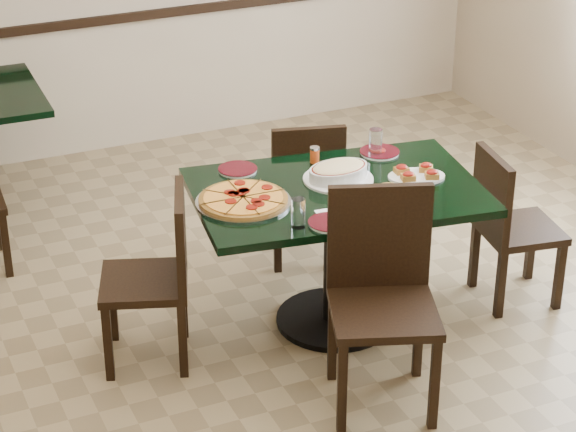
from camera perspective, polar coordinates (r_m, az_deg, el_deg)
name	(u,v)px	position (r m, az deg, el deg)	size (l,w,h in m)	color
floor	(309,340)	(5.58, 1.08, -6.31)	(5.50, 5.50, 0.00)	olive
main_table	(336,222)	(5.45, 2.46, -0.31)	(1.48, 1.06, 0.75)	black
chair_far	(305,185)	(6.06, 0.88, 1.58)	(0.48, 0.48, 0.84)	black
chair_near	(381,285)	(4.95, 4.77, -3.51)	(0.59, 0.59, 0.99)	black
chair_right	(507,221)	(5.81, 11.08, -0.23)	(0.44, 0.44, 0.83)	black
chair_left	(160,269)	(5.24, -6.50, -2.70)	(0.51, 0.51, 0.86)	black
pepperoni_pizza	(243,200)	(5.21, -2.29, 0.83)	(0.45, 0.45, 0.04)	#B6B6BD
lasagna_casserole	(338,172)	(5.43, 2.57, 2.26)	(0.34, 0.34, 0.09)	silver
bread_basket	(383,194)	(5.23, 4.85, 1.10)	(0.24, 0.18, 0.09)	brown
bruschetta_platter	(417,174)	(5.49, 6.55, 2.15)	(0.32, 0.26, 0.05)	silver
side_plate_near	(330,223)	(5.02, 2.13, -0.35)	(0.20, 0.20, 0.02)	silver
side_plate_far_r	(380,152)	(5.76, 4.68, 3.26)	(0.20, 0.20, 0.03)	silver
side_plate_far_l	(238,169)	(5.55, -2.57, 2.38)	(0.19, 0.19, 0.02)	silver
napkin_setting	(337,216)	(5.10, 2.53, 0.02)	(0.18, 0.18, 0.01)	white
water_glass_a	(376,143)	(5.71, 4.47, 3.74)	(0.07, 0.07, 0.14)	silver
water_glass_b	(298,213)	(4.97, 0.52, 0.15)	(0.06, 0.06, 0.14)	silver
pepper_shaker	(315,155)	(5.62, 1.36, 3.14)	(0.05, 0.05, 0.08)	#BB4A13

